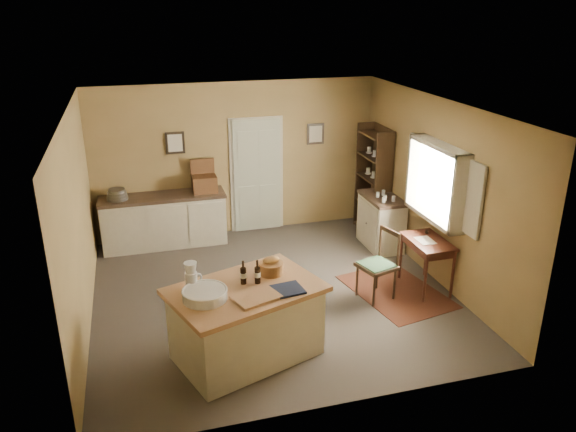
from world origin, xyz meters
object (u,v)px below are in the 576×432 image
object	(u,v)px
sideboard	(165,219)
shelving_unit	(375,181)
writing_desk	(428,247)
right_cabinet	(381,221)
work_island	(246,320)
desk_chair	(377,266)

from	to	relation	value
sideboard	shelving_unit	xyz separation A→B (m)	(3.69, -0.43, 0.49)
writing_desk	right_cabinet	distance (m)	1.58
writing_desk	shelving_unit	bearing A→B (deg)	86.08
work_island	right_cabinet	bearing A→B (deg)	21.98
right_cabinet	desk_chair	bearing A→B (deg)	-116.57
writing_desk	shelving_unit	size ratio (longest dim) A/B	0.43
writing_desk	shelving_unit	world-z (taller)	shelving_unit
writing_desk	right_cabinet	size ratio (longest dim) A/B	0.84
writing_desk	right_cabinet	world-z (taller)	right_cabinet
right_cabinet	writing_desk	bearing A→B (deg)	-89.99
desk_chair	shelving_unit	bearing A→B (deg)	50.75
sideboard	right_cabinet	xyz separation A→B (m)	(3.54, -1.07, -0.02)
desk_chair	right_cabinet	world-z (taller)	right_cabinet
writing_desk	shelving_unit	xyz separation A→B (m)	(0.15, 2.21, 0.30)
work_island	desk_chair	world-z (taller)	work_island
work_island	desk_chair	distance (m)	2.23
writing_desk	desk_chair	distance (m)	0.84
work_island	shelving_unit	xyz separation A→B (m)	(3.02, 3.15, 0.49)
sideboard	desk_chair	distance (m)	3.84
writing_desk	desk_chair	world-z (taller)	desk_chair
right_cabinet	sideboard	bearing A→B (deg)	163.18
writing_desk	sideboard	bearing A→B (deg)	143.36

